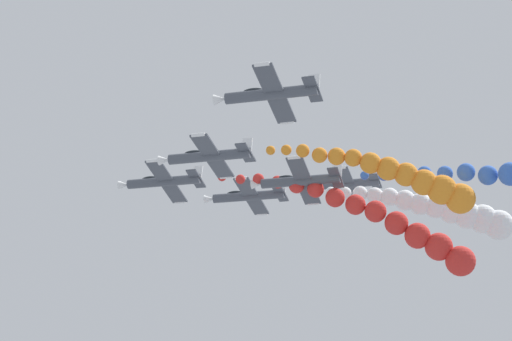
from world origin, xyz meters
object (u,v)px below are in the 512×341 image
object	(u,v)px
airplane_left_inner	(208,156)
airplane_left_outer	(299,181)
airplane_right_inner	(247,196)
airplane_trailing	(343,184)
airplane_right_outer	(269,94)
airplane_lead	(162,182)

from	to	relation	value
airplane_left_inner	airplane_left_outer	xyz separation A→B (m)	(8.82, -7.68, -1.02)
airplane_left_inner	airplane_right_inner	world-z (taller)	airplane_left_inner
airplane_left_inner	airplane_trailing	world-z (taller)	airplane_trailing
airplane_right_inner	airplane_trailing	world-z (taller)	airplane_trailing
airplane_left_outer	airplane_right_outer	distance (m)	18.24
airplane_right_outer	airplane_trailing	distance (m)	34.48
airplane_trailing	airplane_lead	bearing A→B (deg)	132.81
airplane_left_inner	airplane_left_outer	distance (m)	11.74
airplane_lead	airplane_right_inner	distance (m)	11.20
airplane_lead	airplane_trailing	xyz separation A→B (m)	(16.77, -18.10, 2.61)
airplane_right_inner	airplane_trailing	bearing A→B (deg)	-48.78
airplane_lead	airplane_left_inner	distance (m)	12.38
airplane_left_outer	airplane_trailing	size ratio (longest dim) A/B	1.00
airplane_lead	airplane_left_outer	distance (m)	16.47
airplane_right_outer	airplane_left_inner	bearing A→B (deg)	46.21
airplane_left_inner	airplane_trailing	xyz separation A→B (m)	(25.53, -9.36, 2.75)
airplane_right_inner	airplane_lead	bearing A→B (deg)	134.73
airplane_lead	airplane_trailing	bearing A→B (deg)	-47.19
airplane_lead	airplane_left_outer	world-z (taller)	airplane_lead
airplane_left_inner	airplane_right_outer	bearing A→B (deg)	-133.79
airplane_right_inner	airplane_left_outer	bearing A→B (deg)	-132.67
airplane_right_inner	airplane_right_outer	world-z (taller)	airplane_right_outer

